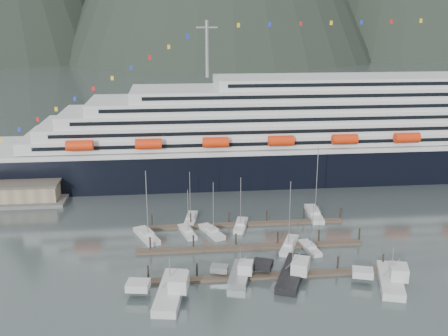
{
  "coord_description": "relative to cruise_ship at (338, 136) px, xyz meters",
  "views": [
    {
      "loc": [
        -21.34,
        -97.37,
        46.61
      ],
      "look_at": [
        -8.63,
        22.0,
        12.36
      ],
      "focal_mm": 42.0,
      "sensor_mm": 36.0,
      "label": 1
    }
  ],
  "objects": [
    {
      "name": "ground",
      "position": [
        -30.03,
        -54.94,
        -12.04
      ],
      "size": [
        1600.0,
        1600.0,
        0.0
      ],
      "primitive_type": "plane",
      "color": "#475454",
      "rests_on": "ground"
    },
    {
      "name": "cruise_ship",
      "position": [
        0.0,
        0.0,
        0.0
      ],
      "size": [
        210.0,
        30.4,
        50.3
      ],
      "color": "black",
      "rests_on": "ground"
    },
    {
      "name": "dock_near",
      "position": [
        -34.95,
        -64.89,
        -11.73
      ],
      "size": [
        48.18,
        2.28,
        3.2
      ],
      "color": "#44372B",
      "rests_on": "ground"
    },
    {
      "name": "dock_mid",
      "position": [
        -34.95,
        -51.89,
        -11.73
      ],
      "size": [
        48.18,
        2.28,
        3.2
      ],
      "color": "#44372B",
      "rests_on": "ground"
    },
    {
      "name": "dock_far",
      "position": [
        -34.95,
        -38.89,
        -11.73
      ],
      "size": [
        48.18,
        2.28,
        3.2
      ],
      "color": "#44372B",
      "rests_on": "ground"
    },
    {
      "name": "sailboat_a",
      "position": [
        -57.02,
        -44.19,
        -11.58
      ],
      "size": [
        6.41,
        10.29,
        16.24
      ],
      "rotation": [
        0.0,
        0.0,
        1.96
      ],
      "color": "silver",
      "rests_on": "ground"
    },
    {
      "name": "sailboat_b",
      "position": [
        -48.01,
        -42.77,
        -11.65
      ],
      "size": [
        4.25,
        8.86,
        11.07
      ],
      "rotation": [
        0.0,
        0.0,
        1.82
      ],
      "color": "silver",
      "rests_on": "ground"
    },
    {
      "name": "sailboat_c",
      "position": [
        -42.55,
        -43.32,
        -11.63
      ],
      "size": [
        5.66,
        9.38,
        12.81
      ],
      "rotation": [
        0.0,
        0.0,
        1.95
      ],
      "color": "silver",
      "rests_on": "ground"
    },
    {
      "name": "sailboat_d",
      "position": [
        -26.81,
        -52.36,
        -11.62
      ],
      "size": [
        6.33,
        10.46,
        15.36
      ],
      "rotation": [
        0.0,
        0.0,
        1.16
      ],
      "color": "silver",
      "rests_on": "ground"
    },
    {
      "name": "sailboat_e",
      "position": [
        -46.85,
        -34.95,
        -11.63
      ],
      "size": [
        3.89,
        9.47,
        12.91
      ],
      "rotation": [
        0.0,
        0.0,
        1.4
      ],
      "color": "silver",
      "rests_on": "ground"
    },
    {
      "name": "sailboat_f",
      "position": [
        -35.51,
        -40.26,
        -11.62
      ],
      "size": [
        4.67,
        9.18,
        12.81
      ],
      "rotation": [
        0.0,
        0.0,
        1.32
      ],
      "color": "silver",
      "rests_on": "ground"
    },
    {
      "name": "sailboat_g",
      "position": [
        -16.61,
        -34.95,
        -11.57
      ],
      "size": [
        3.92,
        12.02,
        18.23
      ],
      "rotation": [
        0.0,
        0.0,
        1.49
      ],
      "color": "silver",
      "rests_on": "ground"
    },
    {
      "name": "sailboat_h",
      "position": [
        -22.81,
        -54.07,
        -11.65
      ],
      "size": [
        3.33,
        8.03,
        10.77
      ],
      "rotation": [
        0.0,
        0.0,
        1.71
      ],
      "color": "silver",
      "rests_on": "ground"
    },
    {
      "name": "trawler_a",
      "position": [
        -52.17,
        -69.91,
        -11.03
      ],
      "size": [
        11.22,
        15.4,
        8.26
      ],
      "rotation": [
        0.0,
        0.0,
        1.41
      ],
      "color": "silver",
      "rests_on": "ground"
    },
    {
      "name": "trawler_b",
      "position": [
        -39.12,
        -64.52,
        -11.17
      ],
      "size": [
        8.63,
        10.85,
        6.69
      ],
      "rotation": [
        0.0,
        0.0,
        1.3
      ],
      "color": "#999C9F",
      "rests_on": "ground"
    },
    {
      "name": "trawler_c",
      "position": [
        -29.43,
        -65.27,
        -11.09
      ],
      "size": [
        12.19,
        15.27,
        7.66
      ],
      "rotation": [
        0.0,
        0.0,
        1.18
      ],
      "color": "black",
      "rests_on": "ground"
    },
    {
      "name": "trawler_d",
      "position": [
        -12.17,
        -69.82,
        -11.07
      ],
      "size": [
        10.8,
        13.71,
        7.86
      ],
      "rotation": [
        0.0,
        0.0,
        1.27
      ],
      "color": "silver",
      "rests_on": "ground"
    }
  ]
}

